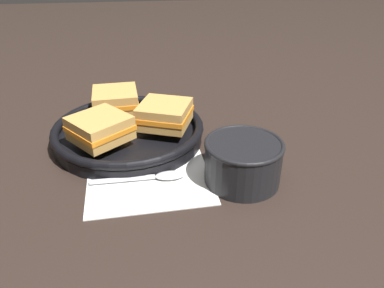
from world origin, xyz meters
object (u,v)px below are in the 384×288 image
object	(u,v)px
sandwich_near_left	(100,128)
sandwich_near_right	(165,114)
spoon	(157,176)
sandwich_far_left	(115,100)
soup_bowl	(243,159)
skillet	(129,132)

from	to	relation	value
sandwich_near_left	sandwich_near_right	xyz separation A→B (m)	(0.13, 0.05, 0.00)
spoon	sandwich_far_left	world-z (taller)	sandwich_far_left
soup_bowl	sandwich_near_left	distance (m)	0.28
soup_bowl	spoon	distance (m)	0.16
soup_bowl	sandwich_near_right	xyz separation A→B (m)	(-0.13, 0.16, 0.02)
sandwich_near_left	skillet	bearing A→B (deg)	50.00
skillet	sandwich_near_right	distance (m)	0.09
spoon	sandwich_near_right	bearing A→B (deg)	78.47
skillet	sandwich_far_left	size ratio (longest dim) A/B	2.97
skillet	sandwich_far_left	world-z (taller)	sandwich_far_left
soup_bowl	skillet	bearing A→B (deg)	139.23
spoon	skillet	world-z (taller)	skillet
soup_bowl	sandwich_far_left	xyz separation A→B (m)	(-0.23, 0.25, 0.02)
soup_bowl	skillet	xyz separation A→B (m)	(-0.20, 0.17, -0.02)
sandwich_near_right	soup_bowl	bearing A→B (deg)	-52.04
skillet	soup_bowl	bearing A→B (deg)	-40.77
sandwich_near_left	sandwich_near_right	size ratio (longest dim) A/B	1.08
sandwich_near_left	sandwich_far_left	bearing A→B (deg)	80.00
soup_bowl	sandwich_far_left	bearing A→B (deg)	132.75
sandwich_near_right	spoon	bearing A→B (deg)	-100.23
sandwich_far_left	spoon	bearing A→B (deg)	-70.94
sandwich_near_left	sandwich_far_left	xyz separation A→B (m)	(0.02, 0.13, 0.00)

